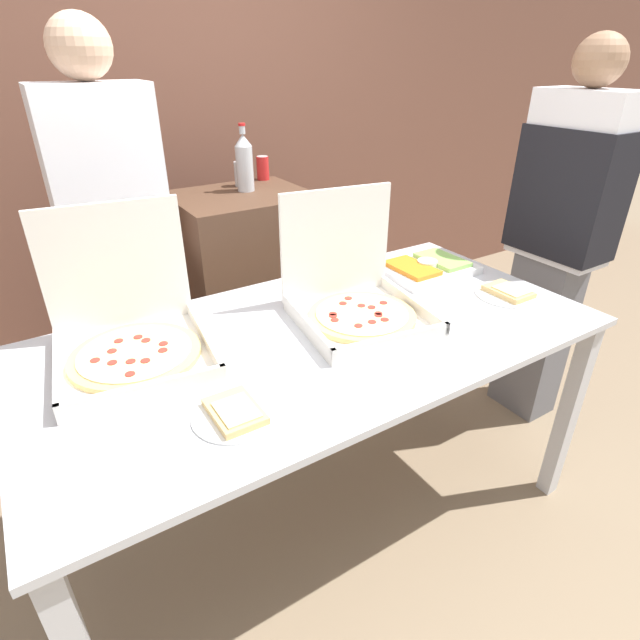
% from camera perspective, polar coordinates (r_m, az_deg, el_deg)
% --- Properties ---
extents(ground_plane, '(16.00, 16.00, 0.00)m').
position_cam_1_polar(ground_plane, '(2.24, -0.00, -20.88)').
color(ground_plane, '#847056').
extents(brick_wall_behind, '(10.00, 0.06, 2.80)m').
position_cam_1_polar(brick_wall_behind, '(3.06, -18.63, 21.39)').
color(brick_wall_behind, brown).
rests_on(brick_wall_behind, ground_plane).
extents(buffet_table, '(1.91, 0.96, 0.86)m').
position_cam_1_polar(buffet_table, '(1.74, -0.00, -4.37)').
color(buffet_table, silver).
rests_on(buffet_table, ground_plane).
extents(pizza_box_far_left, '(0.49, 0.50, 0.42)m').
position_cam_1_polar(pizza_box_far_left, '(1.76, 4.05, 2.55)').
color(pizza_box_far_left, silver).
rests_on(pizza_box_far_left, buffet_table).
extents(pizza_box_near_left, '(0.50, 0.51, 0.44)m').
position_cam_1_polar(pizza_box_near_left, '(1.64, -20.85, -1.34)').
color(pizza_box_near_left, silver).
rests_on(pizza_box_near_left, buffet_table).
extents(paper_plate_front_center, '(0.23, 0.23, 0.03)m').
position_cam_1_polar(paper_plate_front_center, '(1.34, -9.67, -10.39)').
color(paper_plate_front_center, white).
rests_on(paper_plate_front_center, buffet_table).
extents(paper_plate_front_right, '(0.25, 0.25, 0.03)m').
position_cam_1_polar(paper_plate_front_right, '(2.08, 20.72, 2.95)').
color(paper_plate_front_right, white).
rests_on(paper_plate_front_right, buffet_table).
extents(veggie_tray, '(0.39, 0.29, 0.05)m').
position_cam_1_polar(veggie_tray, '(2.21, 12.10, 5.90)').
color(veggie_tray, white).
rests_on(veggie_tray, buffet_table).
extents(sideboard_podium, '(0.65, 0.55, 1.08)m').
position_cam_1_polar(sideboard_podium, '(2.74, -8.17, 3.00)').
color(sideboard_podium, '#4C3323').
rests_on(sideboard_podium, ground_plane).
extents(soda_bottle, '(0.08, 0.08, 0.32)m').
position_cam_1_polar(soda_bottle, '(2.59, -8.64, 17.40)').
color(soda_bottle, '#B7BCC1').
rests_on(soda_bottle, sideboard_podium).
extents(soda_can_silver, '(0.07, 0.07, 0.12)m').
position_cam_1_polar(soda_can_silver, '(2.71, -9.05, 16.18)').
color(soda_can_silver, silver).
rests_on(soda_can_silver, sideboard_podium).
extents(soda_can_colored, '(0.07, 0.07, 0.12)m').
position_cam_1_polar(soda_can_colored, '(2.84, -6.56, 16.88)').
color(soda_can_colored, red).
rests_on(soda_can_colored, sideboard_podium).
extents(person_guest_cap, '(0.40, 0.22, 1.82)m').
position_cam_1_polar(person_guest_cap, '(2.19, -21.72, 6.59)').
color(person_guest_cap, slate).
rests_on(person_guest_cap, ground_plane).
extents(person_server_vest, '(0.24, 0.42, 1.77)m').
position_cam_1_polar(person_server_vest, '(2.55, 25.82, 9.64)').
color(person_server_vest, slate).
rests_on(person_server_vest, ground_plane).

